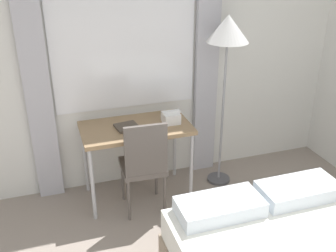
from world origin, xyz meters
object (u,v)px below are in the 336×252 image
object	(u,v)px
desk_chair	(144,162)
telephone	(171,117)
book	(127,127)
desk	(136,133)
standing_lamp	(227,38)

from	to	relation	value
desk_chair	telephone	world-z (taller)	desk_chair
desk_chair	book	distance (m)	0.38
telephone	desk	bearing A→B (deg)	175.51
telephone	desk_chair	bearing A→B (deg)	-143.59
desk_chair	standing_lamp	size ratio (longest dim) A/B	0.54
desk	book	size ratio (longest dim) A/B	4.46
telephone	book	distance (m)	0.43
desk_chair	book	size ratio (longest dim) A/B	4.12
desk	book	world-z (taller)	book
telephone	book	size ratio (longest dim) A/B	0.77
desk	desk_chair	xyz separation A→B (m)	(-0.00, -0.28, -0.17)
standing_lamp	desk	bearing A→B (deg)	179.41
standing_lamp	desk_chair	bearing A→B (deg)	-163.25
telephone	book	world-z (taller)	telephone
desk	telephone	bearing A→B (deg)	-4.49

